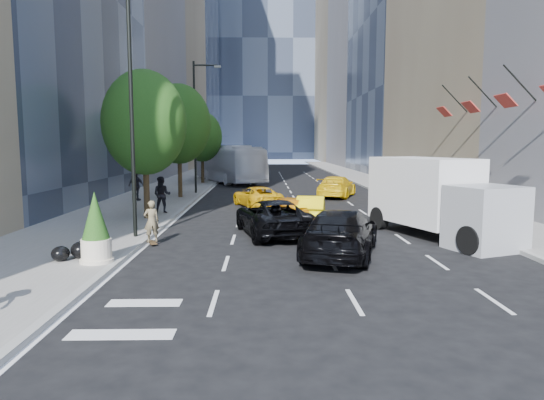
{
  "coord_description": "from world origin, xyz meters",
  "views": [
    {
      "loc": [
        -1.27,
        -15.64,
        3.9
      ],
      "look_at": [
        -0.9,
        4.31,
        1.6
      ],
      "focal_mm": 32.0,
      "sensor_mm": 36.0,
      "label": 1
    }
  ],
  "objects_px": {
    "skateboarder": "(152,224)",
    "planter_shrub": "(96,229)",
    "black_sedan_mercedes": "(341,233)",
    "city_bus": "(229,164)",
    "box_truck": "(438,198)",
    "black_sedan_lincoln": "(273,217)"
  },
  "relations": [
    {
      "from": "skateboarder",
      "to": "planter_shrub",
      "type": "height_order",
      "value": "planter_shrub"
    },
    {
      "from": "black_sedan_mercedes",
      "to": "skateboarder",
      "type": "bearing_deg",
      "value": 0.47
    },
    {
      "from": "black_sedan_lincoln",
      "to": "city_bus",
      "type": "distance_m",
      "value": 29.42
    },
    {
      "from": "black_sedan_mercedes",
      "to": "box_truck",
      "type": "relative_size",
      "value": 0.77
    },
    {
      "from": "skateboarder",
      "to": "black_sedan_mercedes",
      "type": "height_order",
      "value": "black_sedan_mercedes"
    },
    {
      "from": "black_sedan_lincoln",
      "to": "city_bus",
      "type": "height_order",
      "value": "city_bus"
    },
    {
      "from": "box_truck",
      "to": "planter_shrub",
      "type": "bearing_deg",
      "value": 179.47
    },
    {
      "from": "black_sedan_mercedes",
      "to": "city_bus",
      "type": "height_order",
      "value": "city_bus"
    },
    {
      "from": "black_sedan_lincoln",
      "to": "city_bus",
      "type": "bearing_deg",
      "value": -94.8
    },
    {
      "from": "skateboarder",
      "to": "black_sedan_lincoln",
      "type": "relative_size",
      "value": 0.29
    },
    {
      "from": "box_truck",
      "to": "black_sedan_lincoln",
      "type": "bearing_deg",
      "value": 153.41
    },
    {
      "from": "skateboarder",
      "to": "city_bus",
      "type": "relative_size",
      "value": 0.12
    },
    {
      "from": "black_sedan_mercedes",
      "to": "box_truck",
      "type": "height_order",
      "value": "box_truck"
    },
    {
      "from": "box_truck",
      "to": "planter_shrub",
      "type": "height_order",
      "value": "box_truck"
    },
    {
      "from": "black_sedan_mercedes",
      "to": "planter_shrub",
      "type": "height_order",
      "value": "planter_shrub"
    },
    {
      "from": "skateboarder",
      "to": "planter_shrub",
      "type": "bearing_deg",
      "value": 49.75
    },
    {
      "from": "skateboarder",
      "to": "black_sedan_lincoln",
      "type": "distance_m",
      "value": 5.16
    },
    {
      "from": "skateboarder",
      "to": "black_sedan_mercedes",
      "type": "bearing_deg",
      "value": 140.53
    },
    {
      "from": "city_bus",
      "to": "box_truck",
      "type": "bearing_deg",
      "value": -92.64
    },
    {
      "from": "black_sedan_lincoln",
      "to": "skateboarder",
      "type": "bearing_deg",
      "value": 10.27
    },
    {
      "from": "black_sedan_mercedes",
      "to": "city_bus",
      "type": "distance_m",
      "value": 33.73
    },
    {
      "from": "box_truck",
      "to": "planter_shrub",
      "type": "distance_m",
      "value": 13.46
    }
  ]
}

